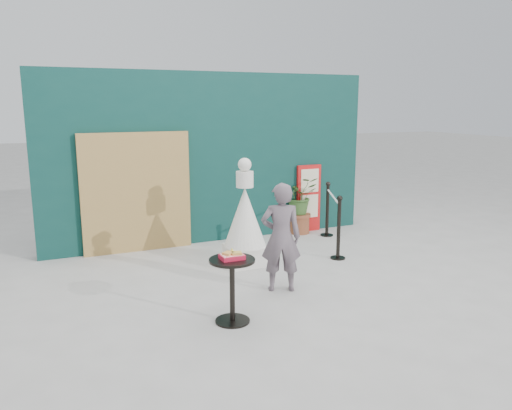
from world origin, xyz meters
The scene contains 10 objects.
ground centered at (0.00, 0.00, 0.00)m, with size 60.00×60.00×0.00m, color #ADAAA5.
back_wall centered at (0.00, 3.15, 1.50)m, with size 6.00×0.30×3.00m, color #0B332F.
bamboo_fence centered at (-1.40, 2.94, 1.00)m, with size 1.80×0.08×2.00m, color tan.
woman centered at (-0.03, 0.33, 0.73)m, with size 0.53×0.35×1.46m, color #62545B.
menu_board centered at (1.90, 2.95, 0.65)m, with size 0.50×0.07×1.30m.
statue centered at (-0.04, 1.52, 0.68)m, with size 0.65×0.65×1.66m.
cafe_table centered at (-0.98, -0.34, 0.50)m, with size 0.52×0.52×0.75m.
food_basket centered at (-0.98, -0.33, 0.79)m, with size 0.26×0.19×0.11m.
planter centered at (1.66, 2.88, 0.63)m, with size 0.64×0.56×1.09m.
stanchion_barrier centered at (1.74, 1.84, 0.49)m, with size 0.84×1.54×1.03m.
Camera 1 is at (-2.90, -5.32, 2.45)m, focal length 35.00 mm.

